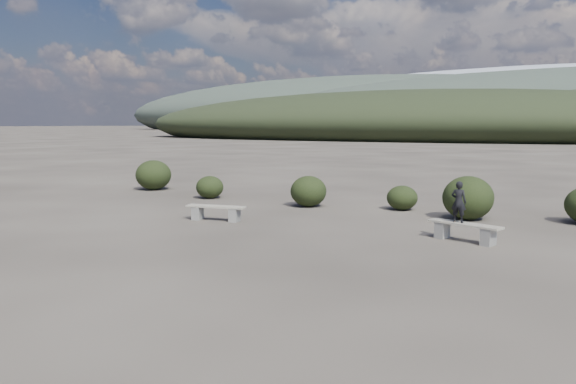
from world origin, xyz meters
The scene contains 10 objects.
ground centered at (0.00, 0.00, 0.00)m, with size 1200.00×1200.00×0.00m, color #302B25.
bench_left centered at (-2.54, 4.50, 0.26)m, with size 1.76×0.68×0.43m.
bench_right centered at (4.24, 5.01, 0.27)m, with size 1.79×0.86×0.44m.
seated_person centered at (4.07, 5.06, 0.92)m, with size 0.35×0.23×0.97m, color black.
shrub_a centered at (-5.62, 8.32, 0.41)m, with size 1.01×1.01×0.83m, color black.
shrub_b centered at (-1.49, 8.23, 0.51)m, with size 1.20×1.20×1.03m, color black.
shrub_c centered at (1.46, 9.02, 0.39)m, with size 0.98×0.98×0.78m, color black.
shrub_d centered at (3.66, 8.19, 0.63)m, with size 1.44×1.44×1.26m, color black.
shrub_f centered at (-9.31, 9.37, 0.62)m, with size 1.46×1.46×1.24m, color black.
mountain_ridges centered at (-7.48, 339.06, 10.84)m, with size 500.00×400.00×56.00m.
Camera 1 is at (6.89, -8.23, 2.73)m, focal length 35.00 mm.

